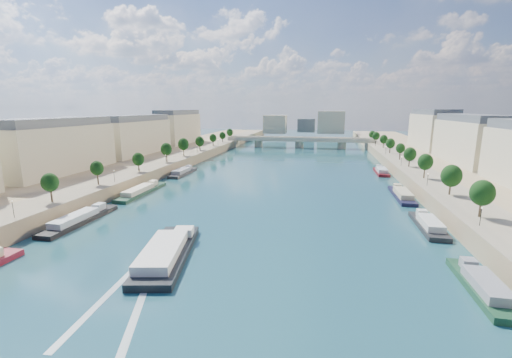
% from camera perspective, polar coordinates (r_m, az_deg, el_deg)
% --- Properties ---
extents(ground, '(700.00, 700.00, 0.00)m').
position_cam_1_polar(ground, '(138.97, 3.36, -0.86)').
color(ground, '#0D383C').
rests_on(ground, ground).
extents(quay_left, '(44.00, 520.00, 5.00)m').
position_cam_1_polar(quay_left, '(164.19, -22.38, 1.12)').
color(quay_left, '#9E8460').
rests_on(quay_left, ground).
extents(quay_right, '(44.00, 520.00, 5.00)m').
position_cam_1_polar(quay_right, '(147.45, 32.31, -0.96)').
color(quay_right, '#9E8460').
rests_on(quay_right, ground).
extents(pave_left, '(14.00, 520.00, 0.10)m').
position_cam_1_polar(pave_left, '(156.03, -17.84, 1.88)').
color(pave_left, gray).
rests_on(pave_left, quay_left).
extents(pave_right, '(14.00, 520.00, 0.10)m').
position_cam_1_polar(pave_right, '(142.18, 26.79, 0.25)').
color(pave_right, gray).
rests_on(pave_right, quay_right).
extents(trees_left, '(4.80, 268.80, 8.26)m').
position_cam_1_polar(trees_left, '(156.02, -16.97, 3.95)').
color(trees_left, '#382B1E').
rests_on(trees_left, ground).
extents(trees_right, '(4.80, 268.80, 8.26)m').
position_cam_1_polar(trees_right, '(150.35, 25.25, 3.05)').
color(trees_right, '#382B1E').
rests_on(trees_right, ground).
extents(lamps_left, '(0.36, 200.36, 4.28)m').
position_cam_1_polar(lamps_left, '(144.81, -18.24, 2.22)').
color(lamps_left, black).
rests_on(lamps_left, ground).
extents(lamps_right, '(0.36, 200.36, 4.28)m').
position_cam_1_polar(lamps_right, '(145.34, 24.67, 1.76)').
color(lamps_right, black).
rests_on(lamps_right, ground).
extents(buildings_left, '(16.00, 226.00, 23.20)m').
position_cam_1_polar(buildings_left, '(179.59, -24.12, 6.33)').
color(buildings_left, beige).
rests_on(buildings_left, ground).
extents(buildings_right, '(16.00, 226.00, 23.20)m').
position_cam_1_polar(buildings_right, '(161.54, 35.66, 4.64)').
color(buildings_right, beige).
rests_on(buildings_right, ground).
extents(skyline, '(79.00, 42.00, 22.00)m').
position_cam_1_polar(skyline, '(354.56, 8.81, 9.13)').
color(skyline, beige).
rests_on(skyline, ground).
extents(bridge, '(112.00, 12.00, 8.15)m').
position_cam_1_polar(bridge, '(267.31, 7.23, 6.28)').
color(bridge, '#C1B79E').
rests_on(bridge, ground).
extents(tour_barge, '(13.78, 29.83, 3.90)m').
position_cam_1_polar(tour_barge, '(74.57, -14.62, -11.77)').
color(tour_barge, black).
rests_on(tour_barge, ground).
extents(wake, '(12.70, 26.01, 0.04)m').
position_cam_1_polar(wake, '(62.21, -21.48, -18.36)').
color(wake, silver).
rests_on(wake, ground).
extents(moored_barges_left, '(5.00, 156.14, 3.60)m').
position_cam_1_polar(moored_barges_left, '(106.43, -26.33, -5.60)').
color(moored_barges_left, '#1A2639').
rests_on(moored_barges_left, ground).
extents(moored_barges_right, '(5.00, 164.02, 3.60)m').
position_cam_1_polar(moored_barges_right, '(99.09, 26.78, -6.89)').
color(moored_barges_right, black).
rests_on(moored_barges_right, ground).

